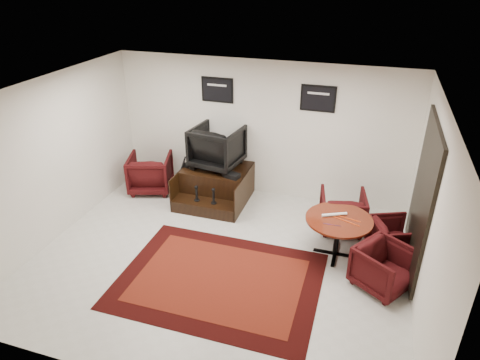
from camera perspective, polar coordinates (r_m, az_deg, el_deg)
name	(u,v)px	position (r m, az deg, el deg)	size (l,w,h in m)	color
ground	(219,259)	(7.24, -2.76, -10.49)	(6.00, 6.00, 0.00)	beige
room_shell	(246,162)	(6.30, 0.75, 2.44)	(6.02, 5.02, 2.81)	white
area_rug	(219,280)	(6.83, -2.77, -13.15)	(3.07, 2.31, 0.01)	black
shine_podium	(216,185)	(8.81, -3.23, -0.69)	(1.33, 1.37, 0.69)	black
shine_chair	(217,145)	(8.58, -3.05, 4.71)	(0.91, 0.86, 0.94)	black
shoes_pair	(192,164)	(8.77, -6.42, 2.08)	(0.27, 0.30, 0.10)	black
polish_kit	(232,176)	(8.26, -1.01, 0.60)	(0.27, 0.18, 0.09)	black
umbrella_black	(180,178)	(8.91, -8.06, 0.33)	(0.33, 0.12, 0.89)	black
umbrella_hooked	(180,175)	(8.98, -7.99, 0.69)	(0.35, 0.13, 0.93)	black
armchair_side	(150,171)	(9.30, -11.87, 1.17)	(0.86, 0.80, 0.88)	black
meeting_table	(339,223)	(7.17, 13.01, -5.64)	(1.08, 1.08, 0.71)	#441809
table_chair_back	(342,209)	(8.00, 13.50, -3.84)	(0.79, 0.74, 0.81)	black
table_chair_window	(393,236)	(7.60, 19.76, -7.07)	(0.67, 0.63, 0.69)	black
table_chair_corner	(384,266)	(6.82, 18.69, -10.81)	(0.75, 0.70, 0.77)	black
paper_roll	(334,214)	(7.17, 12.48, -4.51)	(0.05, 0.05, 0.42)	white
table_clutter	(344,220)	(7.09, 13.75, -5.27)	(0.57, 0.34, 0.01)	#EC440D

